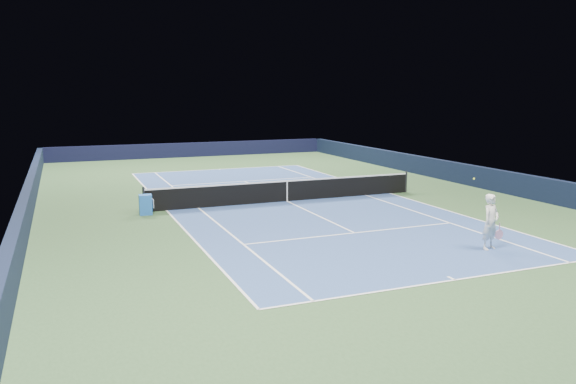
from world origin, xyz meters
name	(u,v)px	position (x,y,z in m)	size (l,w,h in m)	color
ground	(287,201)	(0.00, 0.00, 0.00)	(40.00, 40.00, 0.00)	#2E4C29
wall_far	(192,150)	(0.00, 19.82, 0.55)	(22.00, 0.35, 1.10)	black
wall_right	(477,177)	(10.82, 0.00, 0.55)	(0.35, 40.00, 1.10)	black
wall_left	(26,207)	(-10.82, 0.00, 0.55)	(0.35, 40.00, 1.10)	#101932
court_surface	(287,201)	(0.00, 0.00, 0.00)	(10.97, 23.77, 0.01)	navy
baseline_far	(219,169)	(0.00, 11.88, 0.01)	(10.97, 0.08, 0.00)	white
baseline_near	(455,280)	(0.00, -11.88, 0.01)	(10.97, 0.08, 0.00)	white
sideline_doubles_right	(390,193)	(5.49, 0.00, 0.01)	(0.08, 23.77, 0.00)	white
sideline_doubles_left	(166,210)	(-5.49, 0.00, 0.01)	(0.08, 23.77, 0.00)	white
sideline_singles_right	(366,195)	(4.12, 0.00, 0.01)	(0.08, 23.77, 0.00)	white
sideline_singles_left	(198,208)	(-4.12, 0.00, 0.01)	(0.08, 23.77, 0.00)	white
service_line_far	(244,181)	(0.00, 6.40, 0.01)	(8.23, 0.08, 0.00)	white
service_line_near	(355,233)	(0.00, -6.40, 0.01)	(8.23, 0.08, 0.00)	white
center_service_line	(287,201)	(0.00, 0.00, 0.01)	(0.08, 12.80, 0.00)	white
center_mark_far	(219,169)	(0.00, 11.73, 0.01)	(0.08, 0.30, 0.00)	white
center_mark_near	(451,278)	(0.00, -11.73, 0.01)	(0.08, 0.30, 0.00)	white
tennis_net	(287,190)	(0.00, 0.00, 0.50)	(12.90, 0.10, 1.07)	black
sponsor_cube	(146,205)	(-6.40, -0.47, 0.41)	(0.57, 0.49, 0.82)	blue
tennis_player	(491,222)	(2.94, -9.85, 0.89)	(0.84, 1.32, 2.14)	white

